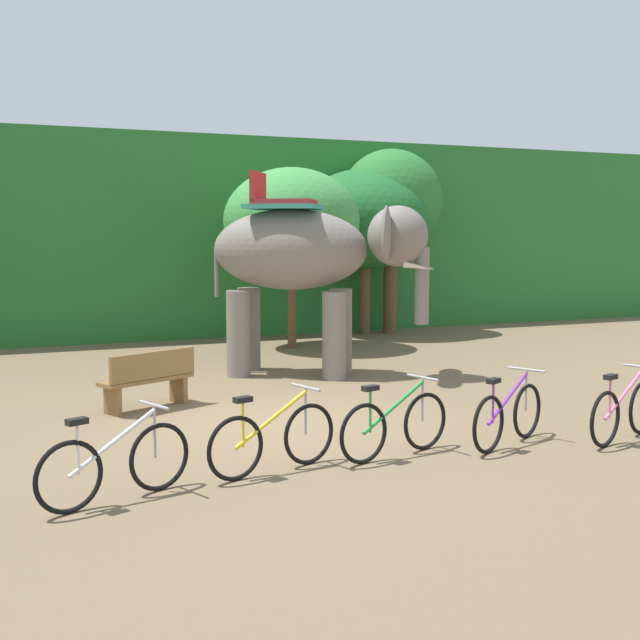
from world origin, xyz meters
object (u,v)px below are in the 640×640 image
(tree_center_right, at_px, (365,219))
(elephant, at_px, (308,257))
(bike_green, at_px, (395,425))
(bike_pink, at_px, (624,411))
(bike_yellow, at_px, (273,438))
(tree_left, at_px, (292,221))
(wooden_bench, at_px, (149,378))
(bike_white, at_px, (116,464))
(tree_center, at_px, (391,202))
(bike_purple, at_px, (508,415))

(tree_center_right, bearing_deg, elephant, -125.55)
(tree_center_right, xyz_separation_m, bike_green, (-4.92, -10.88, -2.63))
(elephant, xyz_separation_m, bike_pink, (1.91, -6.09, -1.82))
(bike_yellow, bearing_deg, tree_center_right, 59.39)
(tree_left, height_order, wooden_bench, tree_left)
(bike_white, bearing_deg, bike_green, 6.42)
(bike_white, bearing_deg, tree_center, 51.37)
(tree_left, bearing_deg, bike_purple, -93.80)
(bike_purple, xyz_separation_m, bike_pink, (1.51, -0.37, 0.00))
(tree_center, height_order, bike_pink, tree_center)
(tree_center, xyz_separation_m, bike_white, (-8.93, -11.17, -3.10))
(bike_white, height_order, wooden_bench, bike_white)
(tree_center_right, distance_m, bike_green, 12.23)
(tree_center, xyz_separation_m, bike_yellow, (-7.17, -10.84, -3.10))
(tree_center, xyz_separation_m, wooden_bench, (-7.80, -7.05, -3.01))
(elephant, distance_m, bike_white, 7.69)
(tree_center, relative_size, bike_pink, 2.99)
(tree_center, distance_m, bike_pink, 11.97)
(wooden_bench, bearing_deg, bike_yellow, -80.54)
(tree_left, height_order, bike_yellow, tree_left)
(tree_center_right, xyz_separation_m, bike_purple, (-3.37, -10.98, -2.63))
(tree_left, bearing_deg, tree_center, 26.50)
(bike_yellow, relative_size, bike_green, 1.00)
(tree_center_right, distance_m, bike_yellow, 12.96)
(bike_purple, bearing_deg, tree_center, 69.50)
(tree_center_right, bearing_deg, tree_left, -146.77)
(bike_green, height_order, wooden_bench, bike_green)
(tree_center, xyz_separation_m, bike_pink, (-2.56, -11.27, -3.10))
(tree_center, relative_size, bike_green, 2.92)
(bike_yellow, xyz_separation_m, bike_purple, (3.09, -0.05, 0.00))
(bike_yellow, xyz_separation_m, bike_green, (1.55, 0.04, 0.00))
(tree_center, bearing_deg, wooden_bench, -137.90)
(tree_left, xyz_separation_m, wooden_bench, (-4.34, -5.32, -2.45))
(tree_center, bearing_deg, bike_green, -117.49)
(tree_center_right, bearing_deg, tree_center, -6.57)
(bike_yellow, height_order, wooden_bench, bike_yellow)
(bike_pink, bearing_deg, wooden_bench, 141.13)
(elephant, xyz_separation_m, bike_green, (-1.15, -5.62, -1.82))
(tree_left, xyz_separation_m, bike_green, (-2.16, -9.07, -2.54))
(bike_yellow, xyz_separation_m, bike_pink, (4.61, -0.43, 0.00))
(tree_center_right, height_order, bike_green, tree_center_right)
(tree_left, relative_size, bike_yellow, 2.50)
(tree_center_right, distance_m, bike_purple, 11.78)
(bike_pink, bearing_deg, bike_yellow, 174.70)
(elephant, relative_size, bike_yellow, 2.42)
(bike_purple, height_order, bike_pink, same)
(wooden_bench, bearing_deg, elephant, 29.22)
(tree_center_right, height_order, bike_purple, tree_center_right)
(tree_left, relative_size, wooden_bench, 2.70)
(bike_green, bearing_deg, elephant, 78.39)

